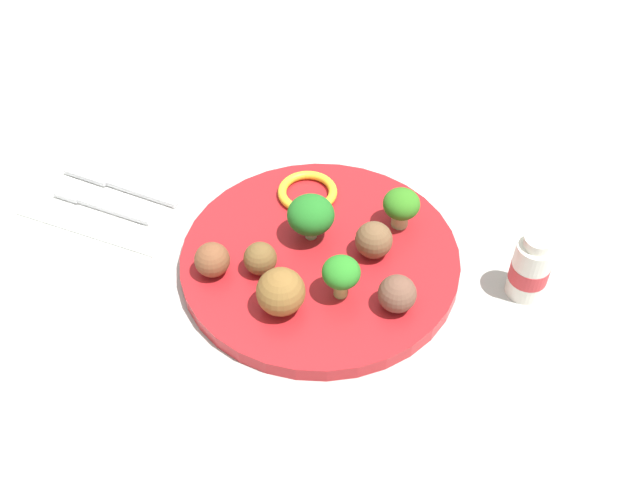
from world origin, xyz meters
name	(u,v)px	position (x,y,z in m)	size (l,w,h in m)	color
ground_plane	(320,265)	(0.00, 0.00, 0.00)	(4.00, 4.00, 0.00)	#B2B2AD
plate	(320,259)	(0.00, 0.00, 0.01)	(0.28, 0.28, 0.02)	red
broccoli_floret_mid_right	(341,274)	(-0.04, 0.04, 0.05)	(0.04, 0.04, 0.05)	#A6C16A
broccoli_floret_back_right	(401,205)	(-0.06, -0.07, 0.04)	(0.04, 0.04, 0.04)	#A7BC79
broccoli_floret_center	(311,215)	(0.02, -0.02, 0.05)	(0.05, 0.05, 0.05)	#8DBC80
meatball_center	(374,240)	(-0.05, -0.02, 0.03)	(0.04, 0.04, 0.04)	brown
meatball_mid_left	(397,294)	(-0.09, 0.04, 0.03)	(0.04, 0.04, 0.04)	brown
meatball_front_right	(281,292)	(0.01, 0.08, 0.04)	(0.05, 0.05, 0.05)	brown
meatball_far_rim	(212,260)	(0.09, 0.06, 0.03)	(0.03, 0.03, 0.03)	brown
meatball_back_left	(260,258)	(0.05, 0.04, 0.03)	(0.03, 0.03, 0.03)	brown
pepper_ring_mid_right	(307,192)	(0.04, -0.08, 0.02)	(0.06, 0.06, 0.01)	yellow
napkin	(113,198)	(0.25, -0.01, 0.00)	(0.17, 0.12, 0.01)	white
fork	(97,203)	(0.26, 0.01, 0.01)	(0.12, 0.02, 0.01)	silver
knife	(116,183)	(0.25, -0.03, 0.01)	(0.15, 0.03, 0.01)	silver
yogurt_bottle	(530,268)	(-0.20, -0.04, 0.03)	(0.04, 0.04, 0.07)	white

